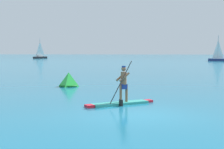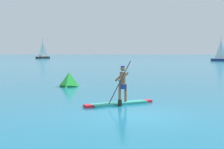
# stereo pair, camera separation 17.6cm
# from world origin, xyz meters

# --- Properties ---
(ground) EXTENTS (440.00, 440.00, 0.00)m
(ground) POSITION_xyz_m (0.00, 0.00, 0.00)
(ground) COLOR #196B8C
(paddleboarder_mid_center) EXTENTS (2.91, 2.15, 1.96)m
(paddleboarder_mid_center) POSITION_xyz_m (-0.74, 2.17, 0.39)
(paddleboarder_mid_center) COLOR teal
(paddleboarder_mid_center) RESTS_ON ground
(race_marker_buoy) EXTENTS (1.24, 1.24, 0.94)m
(race_marker_buoy) POSITION_xyz_m (-4.78, 9.07, 0.40)
(race_marker_buoy) COLOR green
(race_marker_buoy) RESTS_ON ground
(sailboat_left_horizon) EXTENTS (3.76, 4.32, 6.47)m
(sailboat_left_horizon) POSITION_xyz_m (-33.51, 88.46, 0.87)
(sailboat_left_horizon) COLOR black
(sailboat_left_horizon) RESTS_ON ground
(sailboat_right_horizon) EXTENTS (4.20, 3.41, 6.00)m
(sailboat_right_horizon) POSITION_xyz_m (16.86, 67.00, 0.84)
(sailboat_right_horizon) COLOR navy
(sailboat_right_horizon) RESTS_ON ground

